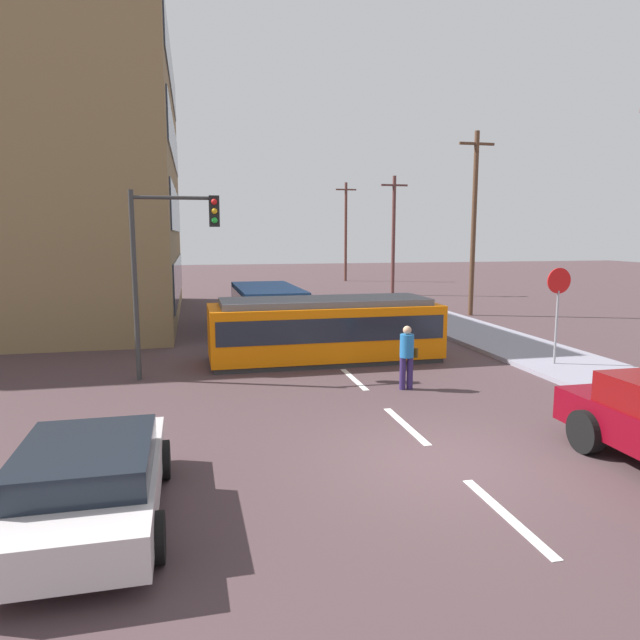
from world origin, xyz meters
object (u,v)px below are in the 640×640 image
utility_pole_distant (346,230)px  utility_pole_far (393,233)px  pedestrian_crossing (407,354)px  traffic_light_mast (168,250)px  parked_sedan_near (89,480)px  streetcar_tram (325,328)px  utility_pole_mid (474,221)px  stop_sign (558,296)px  city_bus (267,305)px

utility_pole_distant → utility_pole_far: bearing=-89.9°
pedestrian_crossing → traffic_light_mast: size_ratio=0.32×
utility_pole_distant → traffic_light_mast: bearing=-112.9°
parked_sedan_near → utility_pole_far: (14.49, 28.28, 3.45)m
pedestrian_crossing → streetcar_tram: bearing=108.7°
streetcar_tram → utility_pole_mid: (9.47, 8.60, 3.61)m
streetcar_tram → stop_sign: size_ratio=2.53×
utility_pole_distant → stop_sign: bearing=-94.1°
streetcar_tram → traffic_light_mast: traffic_light_mast is taller
utility_pole_distant → city_bus: bearing=-112.2°
streetcar_tram → pedestrian_crossing: (1.30, -3.85, -0.09)m
pedestrian_crossing → utility_pole_mid: utility_pole_mid is taller
utility_pole_distant → streetcar_tram: bearing=-106.2°
stop_sign → utility_pole_far: bearing=83.5°
pedestrian_crossing → traffic_light_mast: bearing=157.3°
traffic_light_mast → utility_pole_distant: bearing=67.1°
utility_pole_mid → utility_pole_distant: utility_pole_mid is taller
stop_sign → utility_pole_mid: utility_pole_mid is taller
utility_pole_distant → parked_sedan_near: bearing=-109.7°
streetcar_tram → pedestrian_crossing: 4.06m
utility_pole_mid → city_bus: bearing=-168.9°
parked_sedan_near → stop_sign: (12.05, 6.97, 1.57)m
traffic_light_mast → utility_pole_far: bearing=55.8°
parked_sedan_near → utility_pole_mid: 23.85m
parked_sedan_near → traffic_light_mast: traffic_light_mast is taller
pedestrian_crossing → utility_pole_distant: 35.72m
stop_sign → pedestrian_crossing: bearing=-166.0°
streetcar_tram → utility_pole_mid: utility_pole_mid is taller
streetcar_tram → utility_pole_far: utility_pole_far is taller
streetcar_tram → parked_sedan_near: (-5.52, -9.52, -0.41)m
traffic_light_mast → parked_sedan_near: bearing=-95.9°
pedestrian_crossing → utility_pole_distant: (7.64, 34.72, 3.45)m
utility_pole_far → utility_pole_mid: bearing=-87.2°
utility_pole_mid → traffic_light_mast: bearing=-144.9°
streetcar_tram → city_bus: streetcar_tram is taller
streetcar_tram → city_bus: size_ratio=1.21×
pedestrian_crossing → stop_sign: 5.53m
city_bus → utility_pole_mid: 11.26m
utility_pole_mid → utility_pole_distant: (-0.52, 22.28, -0.25)m
streetcar_tram → parked_sedan_near: size_ratio=1.73×
pedestrian_crossing → utility_pole_distant: bearing=77.6°
pedestrian_crossing → utility_pole_far: size_ratio=0.21×
pedestrian_crossing → stop_sign: size_ratio=0.58×
city_bus → utility_pole_far: bearing=50.8°
parked_sedan_near → utility_pole_distant: (14.46, 40.39, 3.77)m
utility_pole_far → traffic_light_mast: bearing=-124.2°
streetcar_tram → utility_pole_mid: size_ratio=0.82×
city_bus → parked_sedan_near: 16.69m
pedestrian_crossing → utility_pole_distant: size_ratio=0.20×
pedestrian_crossing → parked_sedan_near: pedestrian_crossing is taller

